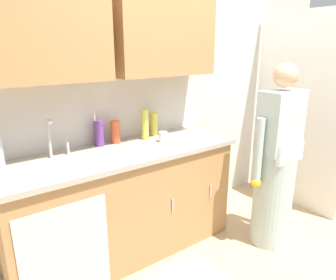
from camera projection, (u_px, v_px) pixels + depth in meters
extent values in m
plane|color=tan|center=(227.00, 269.00, 2.54)|extent=(9.00, 9.00, 0.00)
cube|color=beige|center=(154.00, 89.00, 2.95)|extent=(4.80, 0.10, 2.70)
cube|color=#B27F4C|center=(39.00, 29.00, 2.05)|extent=(0.91, 0.34, 0.70)
cube|color=#B27F4C|center=(162.00, 33.00, 2.61)|extent=(0.91, 0.34, 0.70)
cube|color=silver|center=(299.00, 113.00, 3.35)|extent=(0.04, 1.10, 2.10)
cube|color=#B27F4C|center=(124.00, 205.00, 2.64)|extent=(1.90, 0.60, 0.90)
cube|color=#B7BABF|center=(66.00, 255.00, 2.07)|extent=(0.60, 0.01, 0.72)
cylinder|color=silver|center=(173.00, 205.00, 2.54)|extent=(0.01, 0.01, 0.12)
cylinder|color=silver|center=(211.00, 191.00, 2.78)|extent=(0.01, 0.01, 0.12)
cube|color=#A8A093|center=(121.00, 153.00, 2.50)|extent=(1.96, 0.66, 0.04)
cube|color=#B7BABF|center=(64.00, 166.00, 2.24)|extent=(0.50, 0.36, 0.03)
cylinder|color=#B7BABF|center=(49.00, 139.00, 2.28)|extent=(0.02, 0.02, 0.30)
sphere|color=#B7BABF|center=(49.00, 122.00, 2.19)|extent=(0.04, 0.04, 0.04)
cylinder|color=#B7BABF|center=(68.00, 148.00, 2.38)|extent=(0.02, 0.02, 0.10)
cube|color=white|center=(270.00, 238.00, 2.88)|extent=(0.20, 0.26, 0.06)
cylinder|color=#B2C6C1|center=(272.00, 198.00, 2.78)|extent=(0.34, 0.34, 0.88)
cube|color=#B2C6C1|center=(281.00, 122.00, 2.58)|extent=(0.38, 0.22, 0.52)
sphere|color=#D9A980|center=(286.00, 75.00, 2.46)|extent=(0.20, 0.20, 0.20)
cube|color=white|center=(290.00, 153.00, 2.55)|extent=(0.32, 0.04, 0.16)
cylinder|color=#B2C6C1|center=(259.00, 151.00, 2.52)|extent=(0.07, 0.07, 0.55)
sphere|color=yellow|center=(256.00, 182.00, 2.60)|extent=(0.09, 0.09, 0.09)
cylinder|color=#B2C6C1|center=(292.00, 141.00, 2.78)|extent=(0.07, 0.07, 0.55)
sphere|color=yellow|center=(288.00, 170.00, 2.86)|extent=(0.09, 0.09, 0.09)
cylinder|color=#66388C|center=(99.00, 134.00, 2.59)|extent=(0.08, 0.08, 0.21)
cylinder|color=#D8D14C|center=(154.00, 124.00, 2.89)|extent=(0.07, 0.07, 0.21)
cylinder|color=#D8D14C|center=(145.00, 124.00, 2.75)|extent=(0.06, 0.06, 0.27)
cylinder|color=#E05933|center=(115.00, 132.00, 2.66)|extent=(0.08, 0.08, 0.19)
cylinder|color=white|center=(163.00, 137.00, 2.70)|extent=(0.08, 0.08, 0.09)
cube|color=silver|center=(212.00, 136.00, 2.87)|extent=(0.23, 0.12, 0.01)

